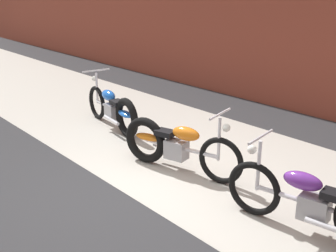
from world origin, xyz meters
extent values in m
plane|color=#2D2D30|center=(0.00, 0.00, 0.00)|extent=(80.00, 80.00, 0.00)
cube|color=#B2ADA3|center=(0.00, 1.75, 0.00)|extent=(36.00, 3.50, 0.01)
torus|color=black|center=(-3.11, 1.47, 0.34)|extent=(0.68, 0.18, 0.68)
torus|color=black|center=(-1.82, 1.29, 0.36)|extent=(0.74, 0.23, 0.73)
cylinder|color=silver|center=(-2.47, 1.38, 0.38)|extent=(1.23, 0.23, 0.06)
cube|color=#99999E|center=(-2.39, 1.37, 0.34)|extent=(0.35, 0.26, 0.28)
ellipsoid|color=blue|center=(-2.55, 1.39, 0.62)|extent=(0.46, 0.25, 0.20)
ellipsoid|color=blue|center=(-1.87, 1.30, 0.42)|extent=(0.46, 0.24, 0.10)
cube|color=black|center=(-2.19, 1.34, 0.56)|extent=(0.31, 0.24, 0.08)
cylinder|color=silver|center=(-3.07, 1.47, 0.65)|extent=(0.05, 0.05, 0.62)
cylinder|color=silver|center=(-3.07, 1.47, 1.01)|extent=(0.11, 0.58, 0.03)
sphere|color=white|center=(-3.17, 1.48, 0.83)|extent=(0.11, 0.11, 0.11)
cylinder|color=silver|center=(-2.17, 1.19, 0.26)|extent=(0.55, 0.14, 0.06)
torus|color=black|center=(0.53, 1.18, 0.34)|extent=(0.68, 0.25, 0.68)
torus|color=black|center=(-0.73, 0.85, 0.36)|extent=(0.74, 0.31, 0.73)
cylinder|color=silver|center=(-0.10, 1.02, 0.38)|extent=(1.21, 0.37, 0.06)
cube|color=#99999E|center=(-0.17, 1.00, 0.34)|extent=(0.37, 0.29, 0.28)
ellipsoid|color=orange|center=(-0.02, 1.04, 0.62)|extent=(0.47, 0.30, 0.20)
ellipsoid|color=orange|center=(-0.68, 0.86, 0.42)|extent=(0.47, 0.29, 0.10)
cube|color=black|center=(-0.37, 0.95, 0.56)|extent=(0.32, 0.27, 0.08)
cylinder|color=silver|center=(0.49, 1.17, 0.65)|extent=(0.05, 0.05, 0.62)
cylinder|color=silver|center=(0.49, 1.17, 1.01)|extent=(0.18, 0.57, 0.03)
sphere|color=white|center=(0.59, 1.20, 0.83)|extent=(0.11, 0.11, 0.11)
cylinder|color=silver|center=(-0.44, 1.08, 0.26)|extent=(0.55, 0.20, 0.06)
torus|color=black|center=(1.35, 0.86, 0.34)|extent=(0.68, 0.20, 0.68)
cylinder|color=silver|center=(1.99, 0.98, 0.38)|extent=(1.22, 0.28, 0.06)
cube|color=#99999E|center=(2.06, 1.00, 0.34)|extent=(0.35, 0.27, 0.28)
ellipsoid|color=#6B2D93|center=(1.91, 0.97, 0.62)|extent=(0.47, 0.27, 0.20)
cube|color=black|center=(2.26, 1.03, 0.56)|extent=(0.31, 0.25, 0.08)
cylinder|color=silver|center=(1.39, 0.87, 0.65)|extent=(0.05, 0.05, 0.62)
cylinder|color=silver|center=(1.39, 0.87, 1.01)|extent=(0.14, 0.58, 0.03)
sphere|color=white|center=(1.29, 0.85, 0.83)|extent=(0.11, 0.11, 0.11)
cylinder|color=silver|center=(2.33, 0.89, 0.26)|extent=(0.55, 0.16, 0.06)
camera|label=1|loc=(4.03, -2.85, 2.68)|focal=44.72mm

